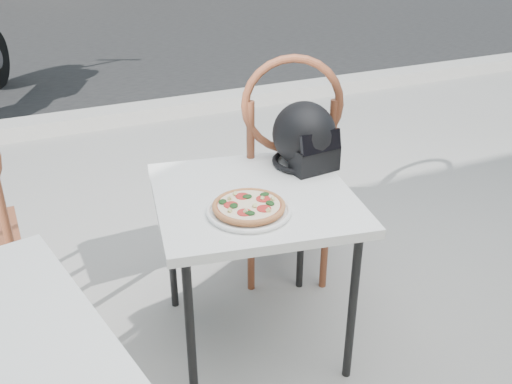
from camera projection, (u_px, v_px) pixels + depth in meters
name	position (u px, v px, depth m)	size (l,w,h in m)	color
ground	(360.00, 320.00, 2.55)	(80.00, 80.00, 0.00)	gray
street_asphalt	(89.00, 31.00, 8.23)	(30.00, 8.00, 0.00)	black
curb	(168.00, 109.00, 4.95)	(30.00, 0.25, 0.12)	#A7A49C
cafe_table_main	(254.00, 208.00, 2.16)	(0.85, 0.85, 0.69)	white
plate	(249.00, 211.00, 2.00)	(0.37, 0.37, 0.02)	white
pizza	(249.00, 206.00, 1.99)	(0.27, 0.27, 0.03)	#BE7845
helmet	(305.00, 138.00, 2.32)	(0.28, 0.29, 0.27)	black
cafe_chair_main	(288.00, 160.00, 2.56)	(0.56, 0.56, 1.14)	brown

